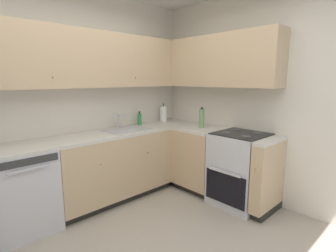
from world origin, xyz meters
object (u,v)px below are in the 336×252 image
object	(u,v)px
dishwasher	(23,191)
soap_bottle	(140,119)
paper_towel_roll	(163,114)
oil_bottle	(202,118)
oven_range	(240,168)

from	to	relation	value
dishwasher	soap_bottle	world-z (taller)	soap_bottle
dishwasher	paper_towel_roll	world-z (taller)	paper_towel_roll
dishwasher	oil_bottle	distance (m)	2.34
oven_range	dishwasher	bearing A→B (deg)	150.64
dishwasher	soap_bottle	size ratio (longest dim) A/B	4.31
dishwasher	paper_towel_roll	xyz separation A→B (m)	(2.14, 0.16, 0.60)
soap_bottle	paper_towel_roll	bearing A→B (deg)	-2.46
paper_towel_roll	dishwasher	bearing A→B (deg)	-175.72
dishwasher	paper_towel_roll	distance (m)	2.23
oven_range	soap_bottle	bearing A→B (deg)	109.99
dishwasher	oil_bottle	size ratio (longest dim) A/B	3.06
dishwasher	soap_bottle	bearing A→B (deg)	6.14
oven_range	paper_towel_roll	bearing A→B (deg)	91.97
soap_bottle	oil_bottle	size ratio (longest dim) A/B	0.71
dishwasher	paper_towel_roll	bearing A→B (deg)	4.28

